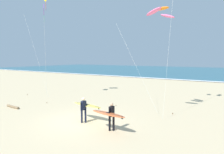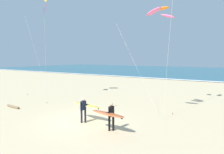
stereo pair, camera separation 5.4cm
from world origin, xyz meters
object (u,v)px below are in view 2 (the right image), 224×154
Objects in this scene: kite_diamond_violet_high at (44,13)px; kite_arc_amber_mid at (161,12)px; surfer_trailing at (85,107)px; surfer_lead at (110,114)px; driftwood_log at (13,107)px.

kite_arc_amber_mid is at bearing 1.96° from kite_diamond_violet_high.
kite_arc_amber_mid is (3.80, 3.84, 6.49)m from surfer_trailing.
surfer_trailing is 8.44m from kite_arc_amber_mid.
kite_diamond_violet_high is at bearing -178.04° from kite_arc_amber_mid.
surfer_trailing is at bearing 166.01° from surfer_lead.
surfer_trailing is 7.81m from driftwood_log.
surfer_trailing is 0.30× the size of kite_arc_amber_mid.
kite_diamond_violet_high is 9.63m from driftwood_log.
surfer_lead is at bearing -13.99° from surfer_trailing.
driftwood_log is at bearing -83.77° from kite_diamond_violet_high.
surfer_trailing is 0.24× the size of kite_diamond_violet_high.
driftwood_log is at bearing -159.28° from kite_arc_amber_mid.
driftwood_log is at bearing 179.69° from surfer_lead.
kite_arc_amber_mid is at bearing 45.28° from surfer_trailing.
surfer_lead reaches higher than driftwood_log.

